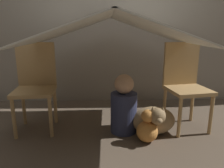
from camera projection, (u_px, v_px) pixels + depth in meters
ground_plane at (113, 138)px, 2.14m from camera, size 8.80×8.80×0.00m
wall_back at (110, 13)px, 2.98m from camera, size 7.00×0.05×2.50m
chair_left at (35, 83)px, 2.26m from camera, size 0.43×0.43×0.90m
chair_right at (185, 82)px, 2.30m from camera, size 0.46×0.46×0.90m
sheet_canopy at (112, 29)px, 2.07m from camera, size 1.57×1.38×0.28m
person_front at (124, 107)px, 2.21m from camera, size 0.27×0.27×0.61m
dog at (154, 120)px, 2.17m from camera, size 0.44×0.40×0.36m
plush_toy at (147, 129)px, 2.04m from camera, size 0.20×0.20×0.32m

